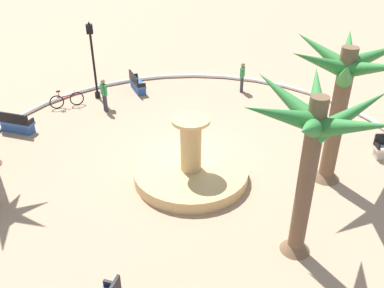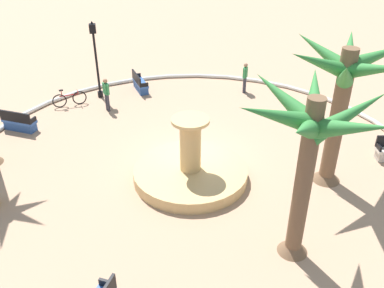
% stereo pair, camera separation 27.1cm
% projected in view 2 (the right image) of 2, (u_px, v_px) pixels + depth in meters
% --- Properties ---
extents(ground_plane, '(80.00, 80.00, 0.00)m').
position_uv_depth(ground_plane, '(193.00, 161.00, 17.02)').
color(ground_plane, tan).
extents(plaza_curb, '(18.55, 18.55, 0.20)m').
position_uv_depth(plaza_curb, '(193.00, 158.00, 16.97)').
color(plaza_curb, silver).
rests_on(plaza_curb, ground).
extents(fountain, '(4.29, 4.29, 2.54)m').
position_uv_depth(fountain, '(190.00, 171.00, 15.76)').
color(fountain, tan).
rests_on(fountain, ground).
extents(palm_tree_near_fountain, '(4.43, 4.21, 5.36)m').
position_uv_depth(palm_tree_near_fountain, '(343.00, 87.00, 13.96)').
color(palm_tree_near_fountain, brown).
rests_on(palm_tree_near_fountain, ground).
extents(palm_tree_by_curb, '(4.12, 4.00, 5.31)m').
position_uv_depth(palm_tree_by_curb, '(309.00, 139.00, 10.70)').
color(palm_tree_by_curb, brown).
rests_on(palm_tree_by_curb, ground).
extents(bench_west, '(0.83, 1.67, 1.00)m').
position_uv_depth(bench_west, '(140.00, 85.00, 23.03)').
color(bench_west, '#335BA8').
rests_on(bench_west, ground).
extents(bench_southeast, '(1.65, 1.19, 1.00)m').
position_uv_depth(bench_southeast, '(19.00, 123.00, 19.08)').
color(bench_southeast, '#335BA8').
rests_on(bench_southeast, ground).
extents(lamppost, '(0.32, 0.32, 4.03)m').
position_uv_depth(lamppost, '(96.00, 54.00, 21.28)').
color(lamppost, black).
rests_on(lamppost, ground).
extents(bicycle_red_frame, '(1.68, 0.56, 0.94)m').
position_uv_depth(bicycle_red_frame, '(69.00, 99.00, 21.30)').
color(bicycle_red_frame, black).
rests_on(bicycle_red_frame, ground).
extents(person_cyclist_helmet, '(0.33, 0.49, 1.69)m').
position_uv_depth(person_cyclist_helmet, '(106.00, 93.00, 20.55)').
color(person_cyclist_helmet, '#33333D').
rests_on(person_cyclist_helmet, ground).
extents(person_cyclist_photo, '(0.34, 0.48, 1.65)m').
position_uv_depth(person_cyclist_photo, '(245.00, 76.00, 22.55)').
color(person_cyclist_photo, '#33333D').
rests_on(person_cyclist_photo, ground).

